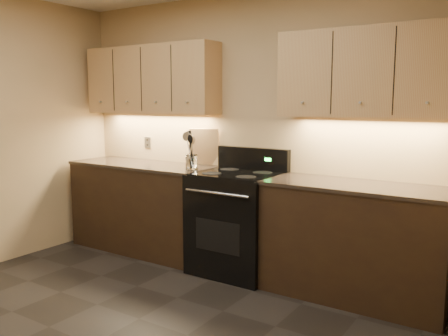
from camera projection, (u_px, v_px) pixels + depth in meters
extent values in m
cube|color=tan|center=(248.00, 130.00, 4.57)|extent=(4.00, 0.04, 2.60)
cube|color=tan|center=(432.00, 175.00, 1.83)|extent=(0.04, 4.00, 2.60)
cube|color=black|center=(144.00, 208.00, 5.04)|extent=(1.60, 0.60, 0.90)
cube|color=#3D3027|center=(143.00, 165.00, 4.98)|extent=(1.62, 0.62, 0.03)
cube|color=black|center=(355.00, 243.00, 3.80)|extent=(1.44, 0.60, 0.90)
cube|color=#3D3027|center=(357.00, 186.00, 3.74)|extent=(1.46, 0.62, 0.03)
cube|color=black|center=(237.00, 223.00, 4.38)|extent=(0.76, 0.65, 0.92)
cube|color=black|center=(237.00, 174.00, 4.31)|extent=(0.70, 0.60, 0.01)
cube|color=black|center=(253.00, 159.00, 4.53)|extent=(0.76, 0.07, 0.22)
cube|color=#19FF33|center=(268.00, 160.00, 4.40)|extent=(0.06, 0.00, 0.03)
cylinder|color=silver|center=(216.00, 193.00, 4.05)|extent=(0.65, 0.02, 0.02)
cube|color=black|center=(217.00, 236.00, 4.11)|extent=(0.46, 0.00, 0.28)
cylinder|color=black|center=(212.00, 173.00, 4.29)|extent=(0.18, 0.18, 0.00)
cylinder|color=black|center=(246.00, 177.00, 4.09)|extent=(0.18, 0.18, 0.00)
cylinder|color=black|center=(230.00, 169.00, 4.53)|extent=(0.18, 0.18, 0.00)
cylinder|color=black|center=(263.00, 172.00, 4.34)|extent=(0.18, 0.18, 0.00)
cube|color=tan|center=(151.00, 80.00, 4.98)|extent=(1.60, 0.30, 0.70)
cube|color=tan|center=(368.00, 73.00, 3.73)|extent=(1.44, 0.30, 0.70)
cube|color=#B2B5BA|center=(148.00, 142.00, 5.30)|extent=(0.08, 0.01, 0.12)
cylinder|color=white|center=(191.00, 162.00, 4.55)|extent=(0.14, 0.14, 0.14)
cylinder|color=white|center=(192.00, 168.00, 4.56)|extent=(0.11, 0.11, 0.02)
cube|color=#DBAF76|center=(205.00, 147.00, 4.82)|extent=(0.32, 0.18, 0.38)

